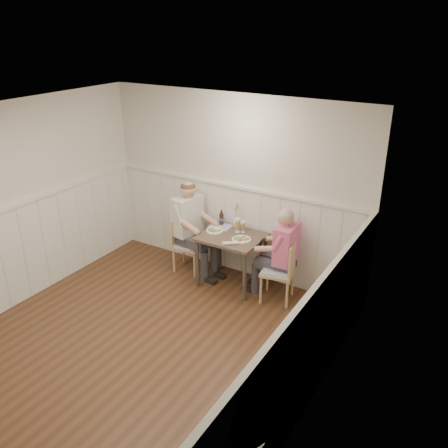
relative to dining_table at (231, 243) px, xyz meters
name	(u,v)px	position (x,y,z in m)	size (l,w,h in m)	color
ground_plane	(136,350)	(-0.19, -1.84, -0.64)	(4.50, 4.50, 0.00)	#482C18
room_shell	(125,229)	(-0.19, -1.84, 0.87)	(4.04, 4.54, 2.60)	silver
wainscot	(169,272)	(-0.19, -1.15, 0.05)	(4.00, 4.49, 1.34)	white
dining_table	(231,243)	(0.00, 0.00, 0.00)	(0.84, 0.70, 0.75)	brown
chair_right	(282,269)	(0.78, -0.03, -0.17)	(0.48, 0.48, 0.86)	tan
chair_left	(185,242)	(-0.80, 0.02, -0.20)	(0.45, 0.45, 0.82)	tan
man_in_pink	(283,261)	(0.75, 0.06, -0.10)	(0.60, 0.42, 1.30)	#3F3F47
diner_cream	(190,233)	(-0.73, 0.05, -0.05)	(0.70, 0.50, 1.41)	#3F3F47
plate_man	(241,239)	(0.17, -0.06, 0.13)	(0.26, 0.26, 0.07)	white
plate_diner	(214,230)	(-0.29, 0.00, 0.13)	(0.24, 0.24, 0.06)	white
beer_glass_a	(243,225)	(0.08, 0.18, 0.22)	(0.07, 0.07, 0.16)	silver
beer_glass_b	(238,223)	(0.01, 0.15, 0.24)	(0.08, 0.08, 0.20)	silver
beer_bottle	(221,218)	(-0.31, 0.25, 0.21)	(0.06, 0.06, 0.22)	black
rolled_napkin	(230,243)	(0.12, -0.25, 0.13)	(0.19, 0.16, 0.04)	white
grass_vase	(235,216)	(-0.11, 0.29, 0.28)	(0.04, 0.04, 0.38)	silver
gingham_mat	(220,226)	(-0.29, 0.18, 0.11)	(0.32, 0.27, 0.01)	#6B7DB3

